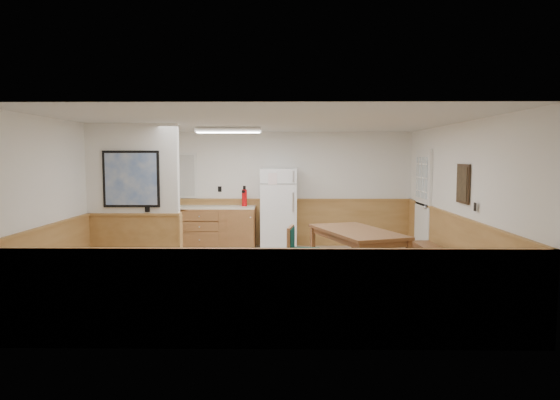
{
  "coord_description": "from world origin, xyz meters",
  "views": [
    {
      "loc": [
        0.27,
        -7.94,
        1.97
      ],
      "look_at": [
        0.16,
        0.4,
        1.24
      ],
      "focal_mm": 32.0,
      "sensor_mm": 36.0,
      "label": 1
    }
  ],
  "objects_px": {
    "refrigerator": "(279,209)",
    "fire_extinguisher": "(244,197)",
    "dining_bench": "(433,254)",
    "soap_bottle": "(174,201)",
    "dining_chair": "(298,249)",
    "dining_table": "(357,236)"
  },
  "relations": [
    {
      "from": "soap_bottle",
      "to": "fire_extinguisher",
      "type": "bearing_deg",
      "value": -0.07
    },
    {
      "from": "dining_bench",
      "to": "fire_extinguisher",
      "type": "xyz_separation_m",
      "value": [
        -3.35,
        2.4,
        0.75
      ]
    },
    {
      "from": "dining_bench",
      "to": "fire_extinguisher",
      "type": "bearing_deg",
      "value": 142.73
    },
    {
      "from": "refrigerator",
      "to": "dining_bench",
      "type": "distance_m",
      "value": 3.54
    },
    {
      "from": "dining_bench",
      "to": "dining_chair",
      "type": "distance_m",
      "value": 2.29
    },
    {
      "from": "refrigerator",
      "to": "dining_bench",
      "type": "xyz_separation_m",
      "value": [
        2.61,
        -2.34,
        -0.52
      ]
    },
    {
      "from": "dining_bench",
      "to": "fire_extinguisher",
      "type": "height_order",
      "value": "fire_extinguisher"
    },
    {
      "from": "dining_table",
      "to": "soap_bottle",
      "type": "relative_size",
      "value": 9.8
    },
    {
      "from": "refrigerator",
      "to": "dining_chair",
      "type": "height_order",
      "value": "refrigerator"
    },
    {
      "from": "fire_extinguisher",
      "to": "soap_bottle",
      "type": "relative_size",
      "value": 2.04
    },
    {
      "from": "dining_table",
      "to": "dining_chair",
      "type": "xyz_separation_m",
      "value": [
        -0.98,
        -0.3,
        -0.17
      ]
    },
    {
      "from": "refrigerator",
      "to": "dining_table",
      "type": "xyz_separation_m",
      "value": [
        1.33,
        -2.39,
        -0.2
      ]
    },
    {
      "from": "dining_bench",
      "to": "fire_extinguisher",
      "type": "relative_size",
      "value": 3.39
    },
    {
      "from": "soap_bottle",
      "to": "refrigerator",
      "type": "bearing_deg",
      "value": -1.82
    },
    {
      "from": "dining_bench",
      "to": "refrigerator",
      "type": "bearing_deg",
      "value": 136.6
    },
    {
      "from": "soap_bottle",
      "to": "dining_chair",
      "type": "bearing_deg",
      "value": -46.66
    },
    {
      "from": "dining_bench",
      "to": "fire_extinguisher",
      "type": "distance_m",
      "value": 4.19
    },
    {
      "from": "fire_extinguisher",
      "to": "soap_bottle",
      "type": "xyz_separation_m",
      "value": [
        -1.51,
        0.0,
        -0.09
      ]
    },
    {
      "from": "refrigerator",
      "to": "fire_extinguisher",
      "type": "xyz_separation_m",
      "value": [
        -0.74,
        0.07,
        0.24
      ]
    },
    {
      "from": "dining_bench",
      "to": "dining_chair",
      "type": "bearing_deg",
      "value": -172.75
    },
    {
      "from": "fire_extinguisher",
      "to": "soap_bottle",
      "type": "height_order",
      "value": "fire_extinguisher"
    },
    {
      "from": "refrigerator",
      "to": "soap_bottle",
      "type": "height_order",
      "value": "refrigerator"
    }
  ]
}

